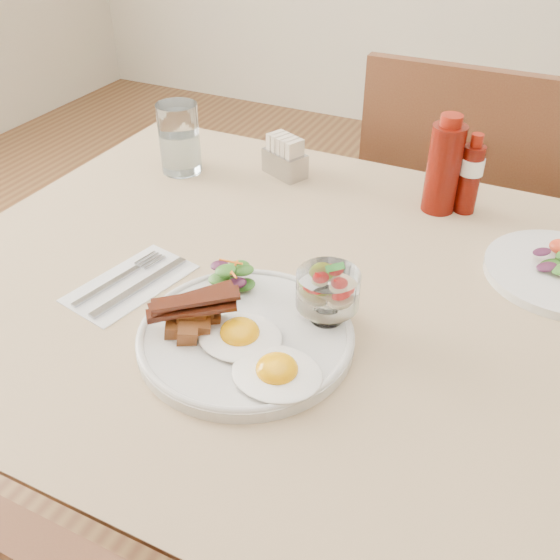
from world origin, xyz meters
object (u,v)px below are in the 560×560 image
(sugar_caddy, at_px, (285,158))
(chair_far, at_px, (454,225))
(table, at_px, (367,349))
(main_plate, at_px, (246,337))
(water_glass, at_px, (180,142))
(fruit_cup, at_px, (328,290))
(ketchup_bottle, at_px, (444,167))
(hot_sauce_bottle, at_px, (470,175))

(sugar_caddy, bearing_deg, chair_far, 75.42)
(table, bearing_deg, main_plate, -128.35)
(chair_far, relative_size, main_plate, 3.32)
(chair_far, xyz_separation_m, water_glass, (-0.47, -0.42, 0.29))
(fruit_cup, bearing_deg, main_plate, -138.70)
(table, xyz_separation_m, water_glass, (-0.47, 0.24, 0.15))
(ketchup_bottle, distance_m, hot_sauce_bottle, 0.05)
(table, xyz_separation_m, chair_far, (0.00, 0.66, -0.14))
(fruit_cup, height_order, water_glass, water_glass)
(ketchup_bottle, bearing_deg, table, -92.88)
(main_plate, height_order, water_glass, water_glass)
(chair_far, bearing_deg, sugar_caddy, -128.89)
(water_glass, bearing_deg, chair_far, 41.76)
(hot_sauce_bottle, bearing_deg, table, -100.40)
(table, xyz_separation_m, fruit_cup, (-0.04, -0.08, 0.15))
(table, distance_m, ketchup_bottle, 0.35)
(hot_sauce_bottle, bearing_deg, water_glass, -171.67)
(table, height_order, ketchup_bottle, ketchup_bottle)
(fruit_cup, distance_m, water_glass, 0.54)
(table, bearing_deg, chair_far, 90.00)
(fruit_cup, xyz_separation_m, water_glass, (-0.44, 0.32, -0.00))
(ketchup_bottle, bearing_deg, fruit_cup, -97.86)
(chair_far, bearing_deg, water_glass, -138.24)
(hot_sauce_bottle, xyz_separation_m, sugar_caddy, (-0.34, -0.01, -0.03))
(main_plate, relative_size, water_glass, 2.11)
(ketchup_bottle, bearing_deg, hot_sauce_bottle, 18.18)
(chair_far, height_order, water_glass, chair_far)
(chair_far, distance_m, hot_sauce_bottle, 0.46)
(chair_far, xyz_separation_m, main_plate, (-0.12, -0.82, 0.24))
(water_glass, bearing_deg, sugar_caddy, 20.40)
(table, distance_m, hot_sauce_bottle, 0.36)
(main_plate, xyz_separation_m, sugar_caddy, (-0.16, 0.46, 0.03))
(main_plate, distance_m, hot_sauce_bottle, 0.51)
(sugar_caddy, xyz_separation_m, water_glass, (-0.19, -0.07, 0.02))
(table, bearing_deg, water_glass, 152.99)
(main_plate, height_order, sugar_caddy, sugar_caddy)
(table, distance_m, main_plate, 0.22)
(chair_far, distance_m, fruit_cup, 0.80)
(table, relative_size, fruit_cup, 15.93)
(table, bearing_deg, sugar_caddy, 132.37)
(hot_sauce_bottle, height_order, sugar_caddy, hot_sauce_bottle)
(chair_far, bearing_deg, fruit_cup, -92.90)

